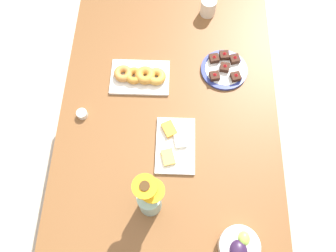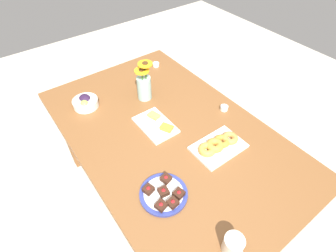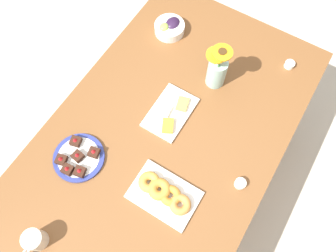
# 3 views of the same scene
# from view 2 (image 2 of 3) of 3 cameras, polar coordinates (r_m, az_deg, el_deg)

# --- Properties ---
(ground_plane) EXTENTS (6.00, 6.00, 0.00)m
(ground_plane) POSITION_cam_2_polar(r_m,az_deg,el_deg) (2.11, 0.00, -15.22)
(ground_plane) COLOR beige
(dining_table) EXTENTS (1.60, 1.00, 0.74)m
(dining_table) POSITION_cam_2_polar(r_m,az_deg,el_deg) (1.57, 0.00, -3.24)
(dining_table) COLOR brown
(dining_table) RESTS_ON ground_plane
(coffee_mug) EXTENTS (0.12, 0.08, 0.09)m
(coffee_mug) POSITION_cam_2_polar(r_m,az_deg,el_deg) (1.14, 14.06, -23.84)
(coffee_mug) COLOR silver
(coffee_mug) RESTS_ON dining_table
(grape_bowl) EXTENTS (0.16, 0.16, 0.07)m
(grape_bowl) POSITION_cam_2_polar(r_m,az_deg,el_deg) (1.73, -17.53, 4.95)
(grape_bowl) COLOR white
(grape_bowl) RESTS_ON dining_table
(cheese_platter) EXTENTS (0.26, 0.17, 0.03)m
(cheese_platter) POSITION_cam_2_polar(r_m,az_deg,el_deg) (1.53, -2.60, 0.30)
(cheese_platter) COLOR white
(cheese_platter) RESTS_ON dining_table
(croissant_platter) EXTENTS (0.19, 0.28, 0.05)m
(croissant_platter) POSITION_cam_2_polar(r_m,az_deg,el_deg) (1.43, 10.83, -4.10)
(croissant_platter) COLOR white
(croissant_platter) RESTS_ON dining_table
(jam_cup_honey) EXTENTS (0.05, 0.05, 0.03)m
(jam_cup_honey) POSITION_cam_2_polar(r_m,az_deg,el_deg) (1.67, 12.13, 3.89)
(jam_cup_honey) COLOR white
(jam_cup_honey) RESTS_ON dining_table
(jam_cup_berry) EXTENTS (0.05, 0.05, 0.03)m
(jam_cup_berry) POSITION_cam_2_polar(r_m,az_deg,el_deg) (2.04, -2.65, 13.25)
(jam_cup_berry) COLOR white
(jam_cup_berry) RESTS_ON dining_table
(dessert_plate) EXTENTS (0.23, 0.23, 0.05)m
(dessert_plate) POSITION_cam_2_polar(r_m,az_deg,el_deg) (1.25, -0.90, -14.52)
(dessert_plate) COLOR navy
(dessert_plate) RESTS_ON dining_table
(flower_vase) EXTENTS (0.11, 0.11, 0.27)m
(flower_vase) POSITION_cam_2_polar(r_m,az_deg,el_deg) (1.69, -5.22, 8.69)
(flower_vase) COLOR #99C1B7
(flower_vase) RESTS_ON dining_table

